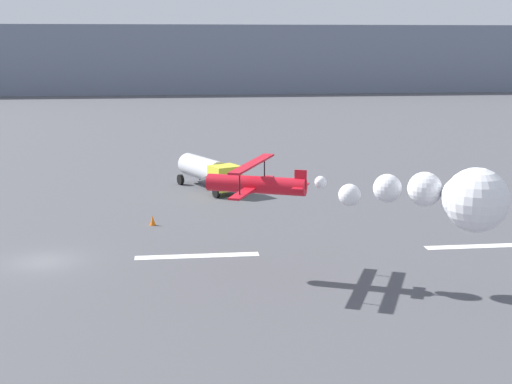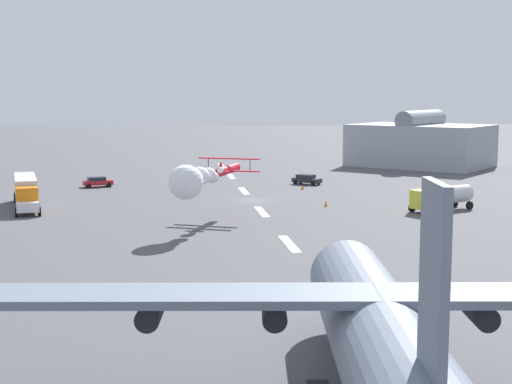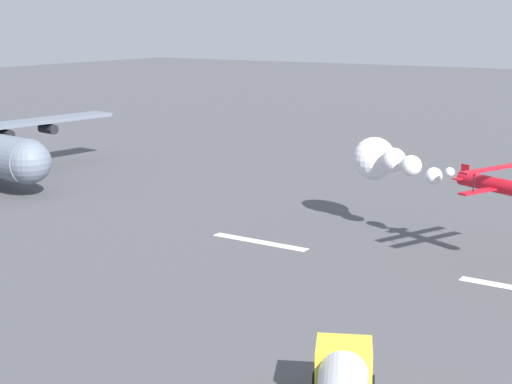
% 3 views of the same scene
% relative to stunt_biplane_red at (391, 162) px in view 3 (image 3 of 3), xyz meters
% --- Properties ---
extents(runway_stripe_4, '(8.00, 0.90, 0.01)m').
position_rel_stunt_biplane_red_xyz_m(runway_stripe_4, '(6.69, 8.54, -5.43)').
color(runway_stripe_4, white).
rests_on(runway_stripe_4, ground).
extents(stunt_biplane_red, '(16.32, 10.39, 3.44)m').
position_rel_stunt_biplane_red_xyz_m(stunt_biplane_red, '(0.00, 0.00, 0.00)').
color(stunt_biplane_red, red).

